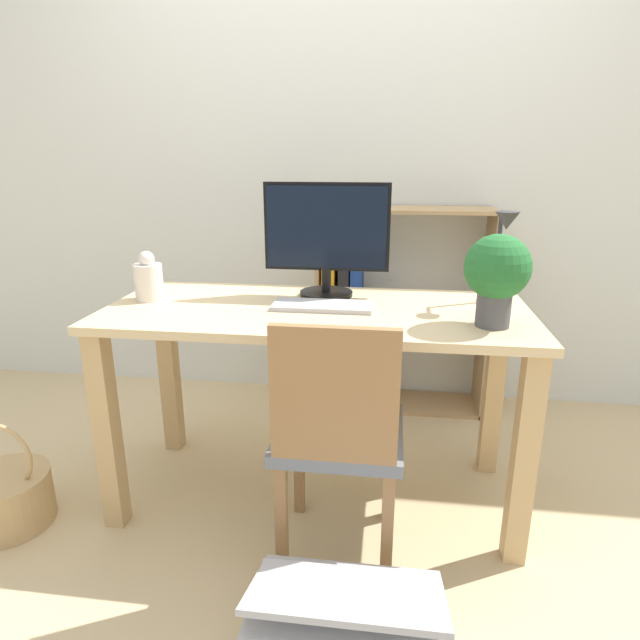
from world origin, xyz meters
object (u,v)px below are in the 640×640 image
object	(u,v)px
bookshelf	(367,314)
basket	(5,497)
monitor	(326,234)
potted_plant	(497,273)
keyboard	(322,306)
chair	(338,433)
vase	(148,280)
desk_lamp	(501,249)

from	to	relation	value
bookshelf	basket	size ratio (longest dim) A/B	2.55
monitor	potted_plant	world-z (taller)	monitor
keyboard	potted_plant	distance (m)	0.60
monitor	bookshelf	distance (m)	0.84
keyboard	basket	world-z (taller)	keyboard
potted_plant	chair	bearing A→B (deg)	-156.33
keyboard	vase	size ratio (longest dim) A/B	1.92
vase	basket	bearing A→B (deg)	-142.06
potted_plant	keyboard	bearing A→B (deg)	166.66
desk_lamp	monitor	bearing A→B (deg)	174.48
potted_plant	basket	xyz separation A→B (m)	(-1.66, -0.19, -0.83)
keyboard	basket	bearing A→B (deg)	-163.73
vase	desk_lamp	bearing A→B (deg)	4.13
keyboard	desk_lamp	world-z (taller)	desk_lamp
monitor	bookshelf	xyz separation A→B (m)	(0.13, 0.67, -0.50)
chair	bookshelf	size ratio (longest dim) A/B	0.82
potted_plant	basket	world-z (taller)	potted_plant
keyboard	potted_plant	world-z (taller)	potted_plant
keyboard	bookshelf	size ratio (longest dim) A/B	0.34
desk_lamp	chair	xyz separation A→B (m)	(-0.52, -0.46, -0.50)
vase	potted_plant	bearing A→B (deg)	-7.62
keyboard	desk_lamp	distance (m)	0.66
keyboard	potted_plant	size ratio (longest dim) A/B	1.21
basket	chair	bearing A→B (deg)	-0.66
vase	basket	xyz separation A→B (m)	(-0.45, -0.35, -0.73)
monitor	keyboard	size ratio (longest dim) A/B	1.34
bookshelf	basket	xyz separation A→B (m)	(-1.23, -1.17, -0.39)
vase	potted_plant	world-z (taller)	potted_plant
monitor	bookshelf	size ratio (longest dim) A/B	0.45
keyboard	chair	world-z (taller)	chair
monitor	desk_lamp	distance (m)	0.63
keyboard	potted_plant	xyz separation A→B (m)	(0.56, -0.13, 0.16)
vase	chair	bearing A→B (deg)	-26.18
desk_lamp	bookshelf	xyz separation A→B (m)	(-0.49, 0.73, -0.47)
basket	keyboard	bearing A→B (deg)	16.27
keyboard	vase	xyz separation A→B (m)	(-0.65, 0.03, 0.07)
desk_lamp	keyboard	bearing A→B (deg)	-168.83
desk_lamp	chair	size ratio (longest dim) A/B	0.40
monitor	potted_plant	xyz separation A→B (m)	(0.57, -0.31, -0.06)
chair	basket	world-z (taller)	chair
vase	potted_plant	size ratio (longest dim) A/B	0.63
bookshelf	basket	distance (m)	1.74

